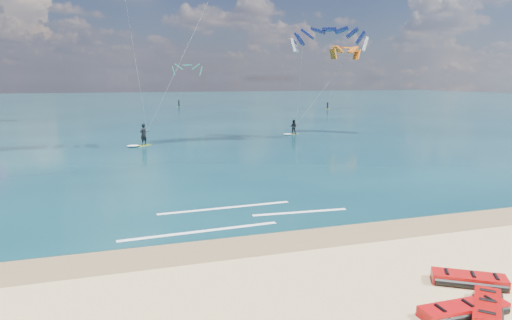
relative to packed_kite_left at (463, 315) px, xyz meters
The scene contains 10 objects.
ground 43.90m from the packed_kite_left, 94.32° to the left, with size 320.00×320.00×0.00m, color tan.
wet_sand_strip 7.54m from the packed_kite_left, 116.00° to the left, with size 320.00×2.40×0.01m, color brown.
sea 107.83m from the packed_kite_left, 91.76° to the left, with size 320.00×200.00×0.04m, color #092A34.
packed_kite_left is the anchor object (origin of this frame).
packed_kite_mid 2.09m from the packed_kite_left, 44.04° to the left, with size 2.36×1.06×0.39m, color red, non-canonical shape.
packed_kite_right 0.69m from the packed_kite_left, ahead, with size 2.30×1.00×0.37m, color #AD0907, non-canonical shape.
kitesurfer_main 33.78m from the packed_kite_left, 98.18° to the left, with size 11.43×7.18×18.94m.
kitesurfer_far 39.23m from the packed_kite_left, 71.53° to the left, with size 9.01×7.13×12.90m.
shoreline_foam 10.85m from the packed_kite_left, 109.00° to the left, with size 10.71×3.64×0.01m.
distant_kites 82.54m from the packed_kite_left, 93.46° to the left, with size 80.46×36.28×12.45m.
Camera 1 is at (-5.49, -12.93, 6.29)m, focal length 32.00 mm.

